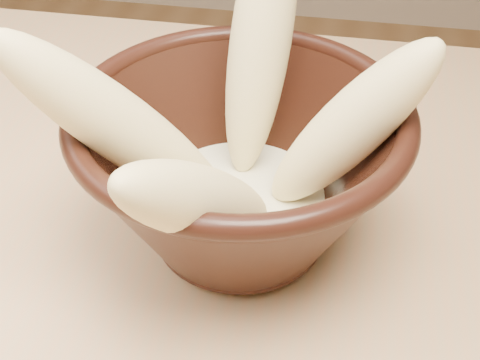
% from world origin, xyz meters
% --- Properties ---
extents(table, '(1.20, 0.80, 0.75)m').
position_xyz_m(table, '(0.00, 0.00, 0.67)').
color(table, tan).
rests_on(table, ground).
extents(bowl, '(0.23, 0.23, 0.12)m').
position_xyz_m(bowl, '(0.15, 0.06, 0.82)').
color(bowl, black).
rests_on(bowl, table).
extents(milk_puddle, '(0.13, 0.13, 0.02)m').
position_xyz_m(milk_puddle, '(0.15, 0.06, 0.79)').
color(milk_puddle, beige).
rests_on(milk_puddle, bowl).
extents(banana_upright, '(0.07, 0.11, 0.20)m').
position_xyz_m(banana_upright, '(0.15, 0.11, 0.89)').
color(banana_upright, '#F0E18E').
rests_on(banana_upright, bowl).
extents(banana_left, '(0.16, 0.12, 0.18)m').
position_xyz_m(banana_left, '(0.08, 0.02, 0.87)').
color(banana_left, '#F0E18E').
rests_on(banana_left, bowl).
extents(banana_right, '(0.13, 0.04, 0.16)m').
position_xyz_m(banana_right, '(0.22, 0.06, 0.86)').
color(banana_right, '#F0E18E').
rests_on(banana_right, bowl).
extents(banana_front, '(0.10, 0.16, 0.15)m').
position_xyz_m(banana_front, '(0.14, -0.02, 0.86)').
color(banana_front, '#F0E18E').
rests_on(banana_front, bowl).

